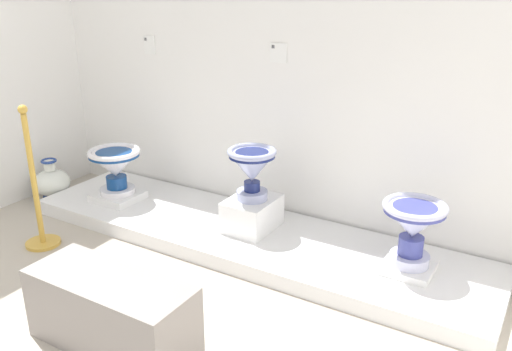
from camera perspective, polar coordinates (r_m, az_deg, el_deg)
wall_back at (r=3.95m, az=2.77°, el=14.52°), size 4.41×0.06×2.86m
display_platform at (r=3.94m, az=-0.97°, el=-6.44°), size 3.50×0.87×0.11m
plinth_block_squat_floral at (r=4.54m, az=-14.38°, el=-2.14°), size 0.36×0.33×0.06m
antique_toilet_squat_floral at (r=4.44m, az=-14.70°, el=1.18°), size 0.42×0.42×0.37m
plinth_block_leftmost at (r=3.88m, az=-0.42°, el=-4.05°), size 0.31×0.40×0.23m
antique_toilet_leftmost at (r=3.75m, az=-0.43°, el=0.96°), size 0.34×0.34×0.37m
plinth_block_pale_glazed at (r=3.53m, az=15.82°, el=-9.29°), size 0.31×0.31×0.05m
antique_toilet_pale_glazed at (r=3.39m, az=16.30°, el=-4.87°), size 0.39×0.39×0.41m
info_placard_first at (r=4.64m, az=-11.21°, el=13.42°), size 0.11×0.01×0.15m
info_placard_second at (r=3.94m, az=2.39°, el=12.84°), size 0.14×0.01×0.14m
decorative_vase_spare at (r=5.00m, az=-20.80°, el=-0.66°), size 0.31×0.31×0.35m
stanchion_post_near_left at (r=4.11m, az=-22.14°, el=-2.78°), size 0.24×0.24×1.03m
museum_bench at (r=2.97m, az=-15.02°, el=-13.82°), size 0.91×0.36×0.40m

